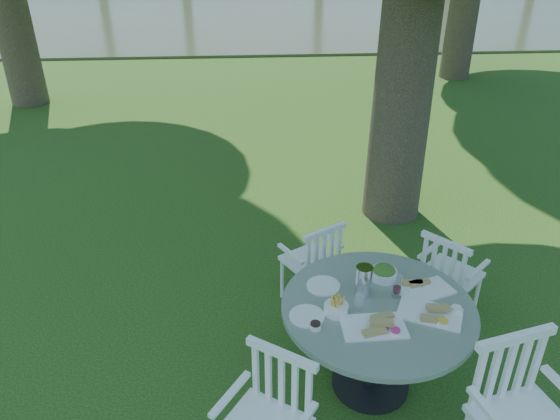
# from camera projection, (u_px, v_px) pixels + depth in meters

# --- Properties ---
(ground) EXTENTS (140.00, 140.00, 0.00)m
(ground) POSITION_uv_depth(u_px,v_px,m) (281.00, 305.00, 4.82)
(ground) COLOR #16380B
(ground) RESTS_ON ground
(table) EXTENTS (1.31, 1.31, 0.74)m
(table) POSITION_uv_depth(u_px,v_px,m) (376.00, 323.00, 3.73)
(table) COLOR black
(table) RESTS_ON ground
(chair_ne) EXTENTS (0.58, 0.58, 0.84)m
(chair_ne) POSITION_uv_depth(u_px,v_px,m) (447.00, 272.00, 4.40)
(chair_ne) COLOR white
(chair_ne) RESTS_ON ground
(chair_nw) EXTENTS (0.55, 0.54, 0.82)m
(chair_nw) POSITION_uv_depth(u_px,v_px,m) (316.00, 259.00, 4.60)
(chair_nw) COLOR white
(chair_nw) RESTS_ON ground
(chair_sw) EXTENTS (0.62, 0.61, 0.90)m
(chair_sw) POSITION_uv_depth(u_px,v_px,m) (272.00, 411.00, 3.15)
(chair_sw) COLOR white
(chair_sw) RESTS_ON ground
(chair_se) EXTENTS (0.61, 0.59, 1.01)m
(chair_se) POSITION_uv_depth(u_px,v_px,m) (516.00, 404.00, 3.11)
(chair_se) COLOR white
(chair_se) RESTS_ON ground
(tableware) EXTENTS (1.18, 0.74, 0.23)m
(tableware) POSITION_uv_depth(u_px,v_px,m) (376.00, 296.00, 3.68)
(tableware) COLOR white
(tableware) RESTS_ON table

